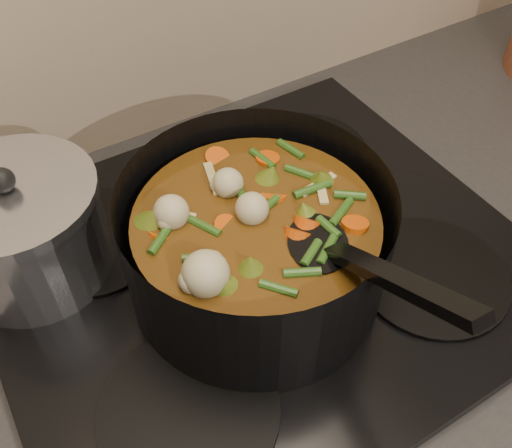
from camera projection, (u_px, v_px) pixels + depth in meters
counter at (258, 422)px, 1.04m from camera, size 2.64×0.64×0.91m
stovetop at (259, 263)px, 0.70m from camera, size 0.62×0.54×0.03m
stockpot at (257, 245)px, 0.62m from camera, size 0.34×0.42×0.21m
saucepan at (24, 230)px, 0.64m from camera, size 0.19×0.19×0.15m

